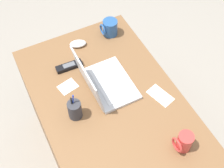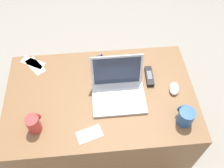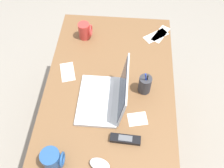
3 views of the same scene
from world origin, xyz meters
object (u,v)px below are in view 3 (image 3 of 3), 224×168
object	(u,v)px
laptop	(106,97)
coffee_mug_tall	(85,31)
coffee_mug_white	(52,159)
computer_mouse	(100,164)
pen_holder	(145,84)
cordless_phone	(125,139)

from	to	relation	value
laptop	coffee_mug_tall	distance (m)	0.52
coffee_mug_white	coffee_mug_tall	distance (m)	0.84
computer_mouse	coffee_mug_white	world-z (taller)	coffee_mug_white
laptop	pen_holder	xyz separation A→B (m)	(-0.09, 0.20, 0.01)
computer_mouse	cordless_phone	xyz separation A→B (m)	(-0.14, 0.11, -0.00)
computer_mouse	coffee_mug_white	xyz separation A→B (m)	(0.00, -0.22, 0.03)
laptop	coffee_mug_white	bearing A→B (deg)	-31.30
laptop	pen_holder	world-z (taller)	laptop
cordless_phone	coffee_mug_white	bearing A→B (deg)	-67.02
cordless_phone	pen_holder	distance (m)	0.32
coffee_mug_tall	cordless_phone	distance (m)	0.76
coffee_mug_tall	computer_mouse	bearing A→B (deg)	12.42
computer_mouse	coffee_mug_white	size ratio (longest dim) A/B	0.97
coffee_mug_tall	cordless_phone	world-z (taller)	coffee_mug_tall
laptop	computer_mouse	bearing A→B (deg)	0.14
computer_mouse	coffee_mug_tall	bearing A→B (deg)	-151.56
laptop	coffee_mug_tall	xyz separation A→B (m)	(-0.48, -0.18, 0.01)
laptop	coffee_mug_white	size ratio (longest dim) A/B	3.12
coffee_mug_white	pen_holder	distance (m)	0.61
cordless_phone	pen_holder	xyz separation A→B (m)	(-0.31, 0.09, 0.04)
laptop	coffee_mug_white	xyz separation A→B (m)	(0.35, -0.22, 0.00)
pen_holder	computer_mouse	bearing A→B (deg)	-24.51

